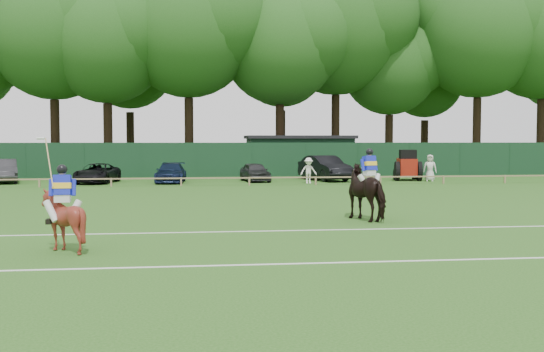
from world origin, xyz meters
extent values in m
plane|color=#1E4C14|center=(0.00, 0.00, 0.00)|extent=(160.00, 160.00, 0.00)
imported|color=black|center=(3.57, 1.24, 0.94)|extent=(1.77, 2.45, 1.89)
imported|color=maroon|center=(-5.41, -3.76, 0.75)|extent=(1.27, 1.41, 1.50)
imported|color=#303033|center=(-14.17, 22.29, 0.74)|extent=(2.80, 4.78, 1.49)
imported|color=black|center=(-8.25, 21.19, 0.61)|extent=(2.65, 4.66, 1.23)
imported|color=#131E3C|center=(-3.70, 21.08, 0.62)|extent=(1.99, 4.39, 1.25)
imported|color=#313134|center=(1.68, 21.49, 0.62)|extent=(1.98, 3.82, 1.24)
imported|color=black|center=(6.40, 22.01, 0.83)|extent=(2.97, 5.30, 1.65)
imported|color=silver|center=(4.81, 19.31, 0.80)|extent=(1.07, 0.66, 1.59)
imported|color=beige|center=(8.99, 20.53, 0.86)|extent=(1.05, 0.53, 1.71)
imported|color=silver|center=(13.05, 20.37, 0.87)|extent=(0.99, 0.82, 1.74)
cube|color=silver|center=(3.57, 1.24, 1.59)|extent=(0.43, 0.37, 0.18)
cube|color=#1A25BE|center=(3.57, 1.24, 1.91)|extent=(0.48, 0.43, 0.51)
cube|color=yellow|center=(3.57, 1.24, 1.89)|extent=(0.51, 0.43, 0.18)
sphere|color=black|center=(3.57, 1.24, 2.28)|extent=(0.25, 0.25, 0.25)
cylinder|color=silver|center=(3.83, 1.29, 1.29)|extent=(0.39, 0.45, 0.59)
cylinder|color=silver|center=(3.35, 1.09, 1.29)|extent=(0.47, 0.28, 0.59)
cube|color=silver|center=(-5.41, -3.76, 1.28)|extent=(0.37, 0.27, 0.18)
cube|color=#1A25BE|center=(-5.41, -3.76, 1.60)|extent=(0.41, 0.32, 0.51)
cube|color=yellow|center=(-5.41, -3.76, 1.58)|extent=(0.44, 0.30, 0.18)
sphere|color=black|center=(-5.41, -3.76, 1.97)|extent=(0.25, 0.25, 0.25)
cylinder|color=silver|center=(-5.15, -3.80, 0.98)|extent=(0.42, 0.35, 0.59)
cylinder|color=silver|center=(-5.66, -3.82, 0.98)|extent=(0.42, 0.33, 0.59)
cylinder|color=tan|center=(-5.71, -3.72, 2.15)|extent=(0.30, 0.57, 1.17)
cube|color=silver|center=(0.00, -6.00, 0.01)|extent=(60.00, 0.10, 0.01)
cube|color=silver|center=(0.00, -1.00, 0.01)|extent=(60.00, 0.10, 0.01)
cube|color=#997F5B|center=(0.00, 18.00, 0.45)|extent=(62.00, 0.08, 0.08)
cube|color=#14351E|center=(0.00, 27.00, 1.25)|extent=(92.00, 0.04, 2.50)
cube|color=#14331E|center=(6.00, 30.00, 1.40)|extent=(8.00, 4.00, 2.80)
cube|color=black|center=(6.00, 30.00, 2.92)|extent=(8.40, 4.40, 0.24)
cube|color=maroon|center=(11.87, 21.50, 0.90)|extent=(1.46, 2.22, 1.11)
cube|color=black|center=(11.81, 21.16, 1.66)|extent=(1.21, 1.28, 0.77)
cylinder|color=black|center=(11.05, 21.05, 0.64)|extent=(0.49, 1.30, 1.28)
cylinder|color=black|center=(12.48, 20.78, 0.64)|extent=(0.49, 1.30, 1.28)
cylinder|color=black|center=(11.40, 22.46, 0.34)|extent=(0.38, 0.72, 0.68)
cylinder|color=black|center=(12.66, 22.22, 0.34)|extent=(0.38, 0.72, 0.68)
camera|label=1|loc=(-2.28, -19.45, 2.68)|focal=42.00mm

